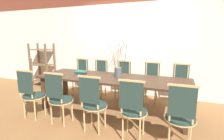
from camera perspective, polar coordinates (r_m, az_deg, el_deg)
ground_plane at (r=3.75m, az=0.00°, el=-13.36°), size 16.00×16.00×0.00m
wall_rear at (r=4.69m, az=6.06°, el=11.58°), size 12.00×0.06×3.20m
dining_table at (r=3.53m, az=0.00°, el=-3.66°), size 3.04×0.94×0.73m
chair_near_leftend at (r=3.62m, az=-24.83°, el=-6.77°), size 0.42×0.42×0.95m
chair_near_left at (r=3.21m, az=-16.88°, el=-8.41°), size 0.42×0.42×0.95m
chair_near_center at (r=2.87m, az=-6.19°, el=-10.34°), size 0.42×0.42×0.95m
chair_near_right at (r=2.65m, az=6.84°, el=-12.19°), size 0.42×0.42×0.95m
chair_near_rightend at (r=2.59m, az=21.52°, el=-13.53°), size 0.42×0.42×0.95m
chair_far_leftend at (r=4.82m, az=-10.28°, el=-1.73°), size 0.42×0.42×0.95m
chair_far_left at (r=4.55m, az=-4.09°, el=-2.32°), size 0.42×0.42×0.95m
chair_far_center at (r=4.32m, az=3.46°, el=-3.01°), size 0.42×0.42×0.95m
chair_far_right at (r=4.17m, az=12.61°, el=-3.77°), size 0.42×0.42×0.95m
chair_far_rightend at (r=4.13m, az=21.41°, el=-4.41°), size 0.42×0.42×0.95m
vase_centerpiece at (r=3.53m, az=1.96°, el=-0.40°), size 0.41×0.41×0.72m
book_stack at (r=3.92m, az=-10.17°, el=-0.72°), size 0.26×0.21×0.06m
shelving_rack at (r=5.89m, az=-21.73°, el=1.53°), size 0.68×0.42×1.33m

